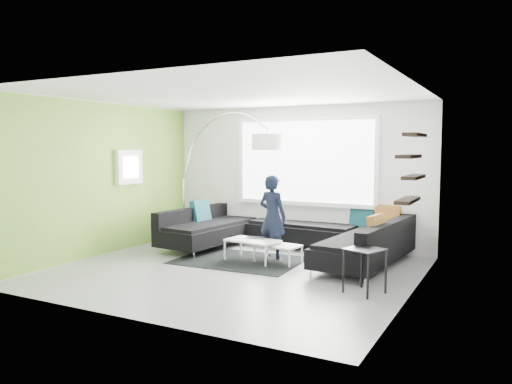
% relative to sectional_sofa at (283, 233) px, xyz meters
% --- Properties ---
extents(ground, '(5.50, 5.50, 0.00)m').
position_rel_sectional_sofa_xyz_m(ground, '(-0.18, -1.50, -0.40)').
color(ground, gray).
rests_on(ground, ground).
extents(room_shell, '(5.54, 5.04, 2.82)m').
position_rel_sectional_sofa_xyz_m(room_shell, '(-0.14, -1.29, 1.41)').
color(room_shell, silver).
rests_on(room_shell, ground).
extents(sectional_sofa, '(4.39, 2.95, 0.90)m').
position_rel_sectional_sofa_xyz_m(sectional_sofa, '(0.00, 0.00, 0.00)').
color(sectional_sofa, black).
rests_on(sectional_sofa, ground).
extents(rug, '(2.18, 1.63, 0.01)m').
position_rel_sectional_sofa_xyz_m(rug, '(-0.47, -0.81, -0.39)').
color(rug, black).
rests_on(rug, ground).
extents(coffee_table, '(1.24, 0.82, 0.38)m').
position_rel_sectional_sofa_xyz_m(coffee_table, '(-0.02, -0.70, -0.21)').
color(coffee_table, white).
rests_on(coffee_table, ground).
extents(arc_lamp, '(2.66, 1.58, 2.65)m').
position_rel_sectional_sofa_xyz_m(arc_lamp, '(-2.37, 0.17, 0.93)').
color(arc_lamp, white).
rests_on(arc_lamp, ground).
extents(side_table, '(0.58, 0.58, 0.61)m').
position_rel_sectional_sofa_xyz_m(side_table, '(2.00, -1.73, -0.09)').
color(side_table, black).
rests_on(side_table, ground).
extents(person, '(0.66, 0.54, 1.49)m').
position_rel_sectional_sofa_xyz_m(person, '(-0.05, -0.36, 0.35)').
color(person, black).
rests_on(person, ground).
extents(laptop, '(0.39, 0.30, 0.03)m').
position_rel_sectional_sofa_xyz_m(laptop, '(-0.25, -0.66, -0.00)').
color(laptop, black).
rests_on(laptop, coffee_table).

